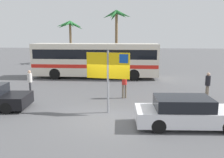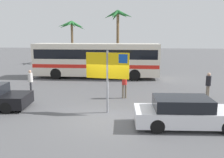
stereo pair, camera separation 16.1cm
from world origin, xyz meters
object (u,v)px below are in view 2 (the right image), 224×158
Objects in this scene: ferry_sign at (108,68)px; car_white at (186,113)px; bus_front_coach at (97,59)px; pedestrian_crossing_lot at (124,81)px; pedestrian_by_bus at (30,80)px; pedestrian_near_sign at (208,83)px.

ferry_sign is 4.24m from car_white.
bus_front_coach reaches higher than car_white.
pedestrian_crossing_lot is at bearing 83.98° from ferry_sign.
pedestrian_by_bus is 11.81m from pedestrian_near_sign.
pedestrian_near_sign is at bearing -26.99° from pedestrian_by_bus.
bus_front_coach is at bearing 3.34° from pedestrian_crossing_lot.
bus_front_coach is 2.45× the size of car_white.
pedestrian_by_bus is at bearing 147.71° from car_white.
pedestrian_by_bus is at bearing -138.02° from pedestrian_near_sign.
ferry_sign is at bearing -77.84° from bus_front_coach.
bus_front_coach is at bearing 113.60° from car_white.
pedestrian_crossing_lot is (-2.84, 4.45, 0.45)m from car_white.
pedestrian_by_bus is (-5.79, 3.71, -1.40)m from ferry_sign.
bus_front_coach is 10.11m from ferry_sign.
ferry_sign is 0.69× the size of car_white.
pedestrian_near_sign is (2.46, 5.02, 0.31)m from car_white.
pedestrian_by_bus is (-9.35, 5.29, 0.29)m from car_white.
pedestrian_crossing_lot reaches higher than pedestrian_near_sign.
ferry_sign is 2.01× the size of pedestrian_by_bus.
bus_front_coach is 7.58m from pedestrian_crossing_lot.
pedestrian_crossing_lot is 1.13× the size of pedestrian_near_sign.
pedestrian_near_sign is (6.02, 3.45, -1.38)m from ferry_sign.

